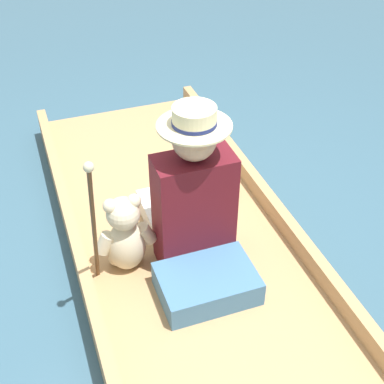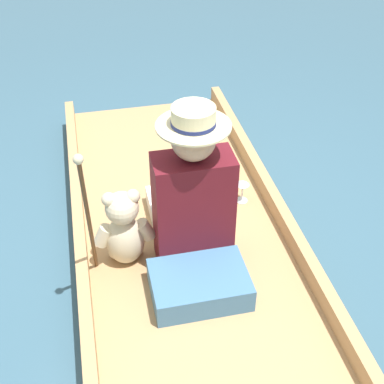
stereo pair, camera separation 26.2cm
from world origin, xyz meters
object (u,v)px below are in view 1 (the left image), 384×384
object	(u,v)px
teddy_bear	(125,235)
wine_glass	(232,185)
walking_cane	(93,218)
seated_person	(190,198)

from	to	relation	value
teddy_bear	wine_glass	xyz separation A→B (m)	(0.73, 0.35, -0.12)
walking_cane	wine_glass	bearing A→B (deg)	29.91
seated_person	walking_cane	xyz separation A→B (m)	(-0.51, -0.18, 0.16)
seated_person	walking_cane	world-z (taller)	seated_person
seated_person	teddy_bear	distance (m)	0.37
walking_cane	teddy_bear	bearing A→B (deg)	45.49
seated_person	teddy_bear	size ratio (longest dim) A/B	1.94
wine_glass	walking_cane	xyz separation A→B (m)	(-0.90, -0.52, 0.41)
seated_person	teddy_bear	xyz separation A→B (m)	(-0.35, -0.02, -0.13)
wine_glass	walking_cane	size ratio (longest dim) A/B	0.14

